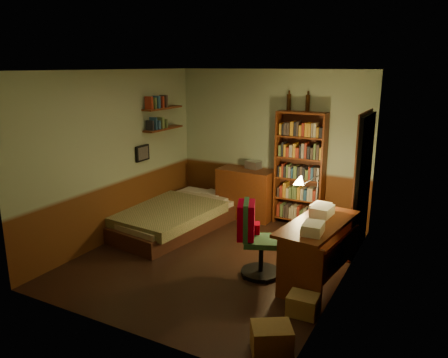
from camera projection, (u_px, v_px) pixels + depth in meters
The scene contains 24 objects.
floor at pixel (216, 258), 6.24m from camera, with size 3.50×4.00×0.02m, color black.
ceiling at pixel (215, 69), 5.58m from camera, with size 3.50×4.00×0.02m, color silver.
wall_back at pixel (271, 145), 7.62m from camera, with size 3.50×0.02×2.60m, color #90A281.
wall_left at pixel (116, 156), 6.71m from camera, with size 0.02×4.00×2.60m, color #90A281.
wall_right at pixel (346, 185), 5.11m from camera, with size 0.02×4.00×2.60m, color #90A281.
wall_front at pixel (113, 211), 4.19m from camera, with size 3.50×0.02×2.60m, color #90A281.
doorway at pixel (363, 184), 6.31m from camera, with size 0.06×0.90×2.00m, color black.
door_trim at pixel (360, 183), 6.33m from camera, with size 0.02×0.98×2.08m, color #3D1D12.
bed at pixel (175, 208), 7.31m from camera, with size 1.23×2.30×0.68m, color #616D3F.
dresser at pixel (246, 193), 7.80m from camera, with size 0.99×0.50×0.88m, color #5C2811.
mini_stereo at pixel (253, 165), 7.74m from camera, with size 0.25×0.19×0.14m, color #B2B2B7.
bookshelf at pixel (300, 170), 7.30m from camera, with size 0.83×0.26×1.93m, color #5C2811.
bottle_left at pixel (289, 102), 7.24m from camera, with size 0.07×0.07×0.27m, color black.
bottle_right at pixel (308, 103), 7.10m from camera, with size 0.07×0.07×0.27m, color black.
desk at pixel (317, 251), 5.53m from camera, with size 0.59×1.43×0.77m, color #5C2811.
paper_stack at pixel (322, 211), 5.64m from camera, with size 0.24×0.32×0.13m, color silver.
desk_lamp at pixel (318, 183), 6.07m from camera, with size 0.18×0.18×0.61m, color black.
office_chair at pixel (261, 242), 5.61m from camera, with size 0.45×0.40×0.91m, color #2B5934.
red_jacket at pixel (261, 190), 5.47m from camera, with size 0.21×0.39×0.46m, color #B00020.
wall_shelf_lower at pixel (163, 129), 7.52m from camera, with size 0.20×0.90×0.03m, color #5C2811.
wall_shelf_upper at pixel (163, 108), 7.43m from camera, with size 0.20×0.90×0.03m, color #5C2811.
framed_picture at pixel (142, 153), 7.22m from camera, with size 0.04×0.32×0.26m, color black.
cardboard_box_a at pixel (272, 339), 4.14m from camera, with size 0.38×0.30×0.28m, color #A78B53.
cardboard_box_b at pixel (303, 305), 4.79m from camera, with size 0.32×0.27×0.23m, color #A78B53.
Camera 1 is at (2.81, -5.02, 2.67)m, focal length 35.00 mm.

